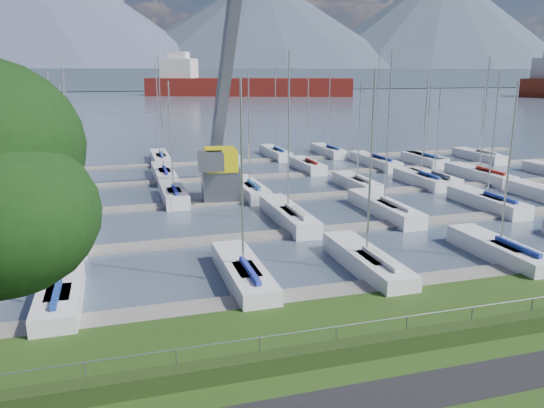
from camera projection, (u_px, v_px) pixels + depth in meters
name	position (u px, v px, depth m)	size (l,w,h in m)	color
path	(399.00, 395.00, 17.71)	(160.00, 2.00, 0.04)	black
water	(131.00, 94.00, 262.46)	(800.00, 540.00, 0.20)	#48566A
hedge	(365.00, 348.00, 20.05)	(80.00, 0.70, 0.70)	#223613
fence	(361.00, 323.00, 20.21)	(0.04, 0.04, 80.00)	gray
foothill	(126.00, 79.00, 326.02)	(900.00, 80.00, 12.00)	#3F4D5C
mountains	(130.00, 20.00, 387.55)	(1190.00, 360.00, 115.00)	#425261
docks	(225.00, 202.00, 44.75)	(90.00, 41.60, 0.25)	slate
crane	(222.00, 133.00, 45.63)	(5.08, 13.31, 22.35)	#5A5C62
cargo_ship_mid	(240.00, 87.00, 239.62)	(91.87, 52.00, 21.50)	maroon
sailboat_fleet	(192.00, 133.00, 45.89)	(75.74, 49.70, 13.55)	navy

